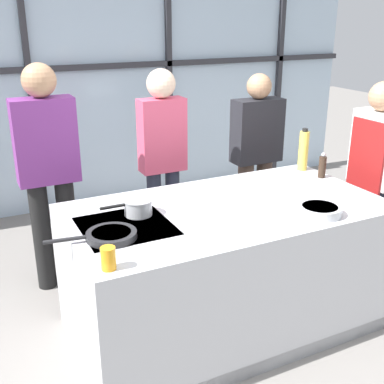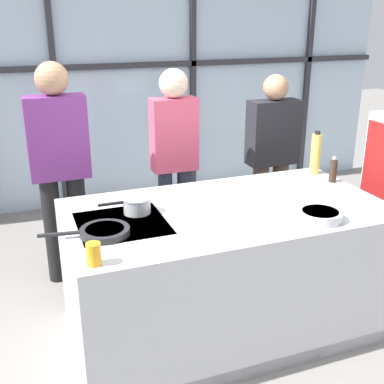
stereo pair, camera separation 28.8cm
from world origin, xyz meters
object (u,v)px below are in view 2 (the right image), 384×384
at_px(spectator_far_left, 60,162).
at_px(spectator_center_right, 272,153).
at_px(oil_bottle, 316,154).
at_px(saucepan, 136,205).
at_px(pepper_grinder, 333,170).
at_px(mixing_bowl, 320,215).
at_px(frying_pan, 103,231).
at_px(spectator_center_left, 174,154).
at_px(white_plate, 297,201).
at_px(juice_glass_near, 94,254).

xyz_separation_m(spectator_far_left, spectator_center_right, (1.85, 0.00, -0.11)).
height_order(spectator_center_right, oil_bottle, spectator_center_right).
xyz_separation_m(saucepan, pepper_grinder, (1.51, 0.07, 0.03)).
xyz_separation_m(spectator_center_right, mixing_bowl, (-0.48, -1.44, 0.04)).
height_order(mixing_bowl, pepper_grinder, pepper_grinder).
bearing_deg(oil_bottle, pepper_grinder, -87.40).
height_order(frying_pan, mixing_bowl, mixing_bowl).
relative_size(spectator_center_right, saucepan, 4.82).
relative_size(spectator_center_left, mixing_bowl, 6.23).
relative_size(spectator_center_right, white_plate, 6.86).
height_order(spectator_center_right, mixing_bowl, spectator_center_right).
distance_m(spectator_center_left, frying_pan, 1.45).
bearing_deg(spectator_center_left, spectator_far_left, 0.00).
height_order(spectator_far_left, frying_pan, spectator_far_left).
xyz_separation_m(frying_pan, oil_bottle, (1.75, 0.54, 0.14)).
relative_size(mixing_bowl, juice_glass_near, 2.30).
distance_m(oil_bottle, juice_glass_near, 2.05).
xyz_separation_m(spectator_center_left, spectator_center_right, (0.93, 0.00, -0.09)).
distance_m(spectator_center_left, oil_bottle, 1.14).
distance_m(white_plate, mixing_bowl, 0.30).
bearing_deg(saucepan, oil_bottle, 11.02).
distance_m(frying_pan, saucepan, 0.36).
height_order(saucepan, pepper_grinder, pepper_grinder).
distance_m(spectator_center_right, oil_bottle, 0.68).
relative_size(spectator_center_right, pepper_grinder, 8.09).
bearing_deg(spectator_center_right, mixing_bowl, 71.44).
bearing_deg(spectator_far_left, spectator_center_right, -180.00).
bearing_deg(pepper_grinder, frying_pan, -169.71).
bearing_deg(white_plate, spectator_center_right, 68.35).
distance_m(spectator_center_right, saucepan, 1.77).
distance_m(white_plate, juice_glass_near, 1.45).
xyz_separation_m(mixing_bowl, oil_bottle, (0.49, 0.78, 0.13)).
distance_m(spectator_center_right, pepper_grinder, 0.88).
distance_m(spectator_center_left, mixing_bowl, 1.51).
xyz_separation_m(saucepan, oil_bottle, (1.50, 0.29, 0.11)).
distance_m(spectator_far_left, juice_glass_near, 1.52).
distance_m(frying_pan, juice_glass_near, 0.35).
distance_m(pepper_grinder, juice_glass_near, 1.98).
relative_size(spectator_center_left, white_plate, 7.22).
bearing_deg(pepper_grinder, saucepan, -177.30).
height_order(spectator_center_left, saucepan, spectator_center_left).
relative_size(spectator_center_right, frying_pan, 3.14).
distance_m(mixing_bowl, juice_glass_near, 1.38).
xyz_separation_m(spectator_center_left, pepper_grinder, (0.94, -0.87, 0.01)).
bearing_deg(frying_pan, saucepan, 44.37).
bearing_deg(saucepan, mixing_bowl, -25.95).
relative_size(spectator_far_left, frying_pan, 3.47).
bearing_deg(mixing_bowl, spectator_far_left, 133.62).
height_order(white_plate, juice_glass_near, juice_glass_near).
height_order(spectator_far_left, spectator_center_right, spectator_far_left).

